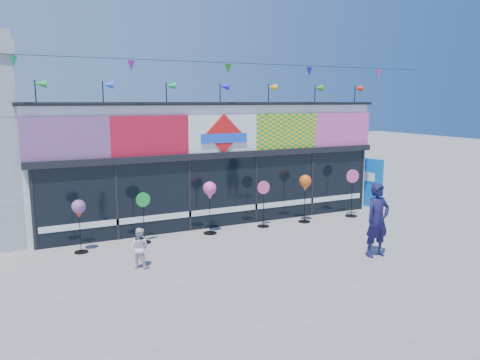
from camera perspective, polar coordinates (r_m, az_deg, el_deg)
ground at (r=12.82m, az=4.28°, el=-9.23°), size 80.00×80.00×0.00m
kite_shop at (r=17.65m, az=-5.35°, el=2.77°), size 16.00×5.70×5.31m
blue_sign at (r=19.11m, az=15.69°, el=-0.32°), size 0.41×0.95×1.91m
spinner_0 at (r=13.48m, az=-19.05°, el=-3.53°), size 0.38×0.38×1.49m
spinner_1 at (r=14.00m, az=-11.66°, el=-4.37°), size 0.43×0.39×1.51m
spinner_2 at (r=14.59m, az=-3.72°, el=-1.49°), size 0.42×0.42×1.67m
spinner_3 at (r=15.48m, az=2.87°, el=-2.78°), size 0.43×0.39×1.55m
spinner_4 at (r=16.11m, az=7.95°, el=-0.54°), size 0.42×0.42×1.65m
spinner_5 at (r=17.31m, az=13.49°, el=-1.40°), size 0.48×0.44×1.72m
adult_man at (r=13.04m, az=16.41°, el=-4.71°), size 0.73×0.48×2.00m
child at (r=12.07m, az=-12.15°, el=-8.07°), size 0.57×0.55×1.03m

